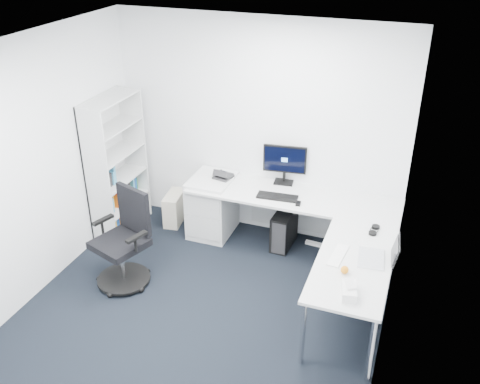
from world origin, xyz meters
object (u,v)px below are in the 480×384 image
(task_chair, at_px, (119,241))
(laptop, at_px, (372,248))
(l_desk, at_px, (283,237))
(bookshelf, at_px, (117,166))
(monitor, at_px, (284,164))

(task_chair, height_order, laptop, task_chair)
(laptop, bearing_deg, l_desk, 142.31)
(l_desk, bearing_deg, bookshelf, 178.68)
(l_desk, bearing_deg, task_chair, -148.16)
(bookshelf, bearing_deg, monitor, 16.02)
(l_desk, xyz_separation_m, laptop, (1.05, -0.65, 0.49))
(bookshelf, distance_m, monitor, 2.07)
(task_chair, relative_size, monitor, 2.09)
(task_chair, distance_m, laptop, 2.65)
(bookshelf, xyz_separation_m, task_chair, (0.62, -1.02, -0.34))
(bookshelf, height_order, monitor, bookshelf)
(bookshelf, distance_m, laptop, 3.30)
(l_desk, relative_size, laptop, 7.04)
(bookshelf, height_order, laptop, bookshelf)
(task_chair, distance_m, monitor, 2.15)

